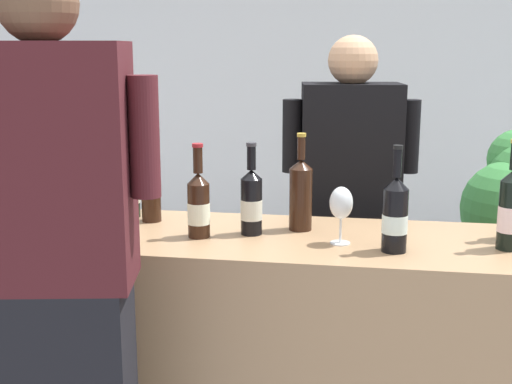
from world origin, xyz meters
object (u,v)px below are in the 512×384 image
Objects in this scene: wine_bottle_6 at (129,186)px; wine_bottle_4 at (510,210)px; wine_bottle_2 at (199,204)px; wine_bottle_5 at (395,214)px; wine_glass at (341,205)px; person_server at (348,234)px; person_guest at (57,306)px; wine_bottle_7 at (301,193)px; wine_bottle_9 at (151,187)px; wine_bottle_1 at (251,201)px; wine_bottle_3 at (88,184)px.

wine_bottle_4 is at bearing -8.63° from wine_bottle_6.
wine_bottle_5 reaches higher than wine_bottle_2.
wine_bottle_2 is 0.65m from wine_bottle_5.
wine_glass is 0.12× the size of person_server.
wine_bottle_6 is 0.76m from person_guest.
wine_bottle_5 is at bearing -33.36° from wine_bottle_7.
wine_glass is (0.70, -0.18, 0.00)m from wine_bottle_9.
wine_bottle_4 is (1.00, 0.02, 0.01)m from wine_bottle_2.
person_guest reaches higher than person_server.
wine_bottle_7 reaches higher than wine_bottle_6.
wine_bottle_7 reaches higher than wine_bottle_1.
wine_bottle_5 is at bearing -14.53° from wine_bottle_1.
wine_bottle_2 is 0.91× the size of wine_bottle_4.
wine_bottle_5 is 1.01m from wine_bottle_6.
wine_bottle_6 is at bearing 15.69° from wine_bottle_3.
wine_bottle_3 is 1.09m from person_server.
wine_bottle_6 is at bearing 171.37° from wine_bottle_4.
wine_bottle_4 is 1.04× the size of wine_bottle_5.
wine_bottle_2 is at bearing -38.19° from wine_bottle_9.
wine_bottle_7 is 1.02× the size of wine_bottle_9.
wine_bottle_4 reaches higher than wine_bottle_5.
wine_bottle_6 reaches higher than wine_bottle_1.
wine_bottle_4 is at bearing 2.95° from wine_glass.
person_server is at bearing 130.48° from wine_bottle_4.
wine_bottle_5 is at bearing -16.40° from wine_bottle_6.
wine_bottle_6 reaches higher than wine_glass.
wine_bottle_2 is 0.29m from wine_bottle_9.
wine_bottle_9 is at bearing 172.94° from wine_bottle_4.
wine_bottle_7 is 0.55m from wine_bottle_9.
wine_bottle_4 is 1.24m from wine_bottle_9.
wine_bottle_7 is at bearing 27.98° from wine_bottle_1.
wine_bottle_6 is at bearing 163.60° from wine_bottle_5.
wine_bottle_6 is 1.72× the size of wine_glass.
wine_bottle_6 is 0.83m from wine_glass.
wine_bottle_5 is at bearing -76.88° from person_server.
wine_bottle_1 is at bearing 165.47° from wine_bottle_5.
wine_bottle_5 reaches higher than wine_bottle_6.
person_server reaches higher than wine_bottle_9.
wine_bottle_5 is at bearing -12.42° from wine_bottle_3.
wine_bottle_1 is at bearing -16.03° from wine_bottle_9.
wine_bottle_7 is 0.91m from person_guest.
wine_bottle_7 is (0.16, 0.08, 0.02)m from wine_bottle_1.
person_server is (0.71, 0.46, -0.27)m from wine_bottle_9.
wine_bottle_3 reaches higher than wine_glass.
person_guest is (-0.75, -0.51, -0.19)m from wine_glass.
wine_glass is at bearing -12.20° from wine_bottle_1.
wine_bottle_3 is at bearing 158.48° from wine_bottle_2.
wine_bottle_6 is at bearing 145.39° from wine_bottle_2.
wine_bottle_4 reaches higher than wine_bottle_2.
wine_bottle_1 is at bearing 20.67° from wine_bottle_2.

